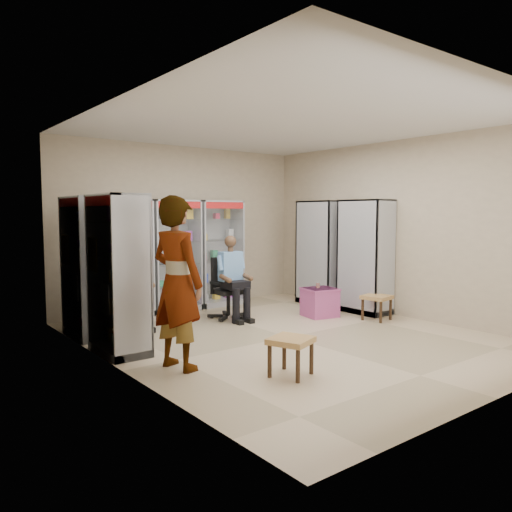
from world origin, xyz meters
TOP-DOWN VIEW (x-y plane):
  - floor at (0.00, 0.00)m, footprint 6.00×6.00m
  - room_shell at (0.00, 0.00)m, footprint 5.02×6.02m
  - cabinet_back_left at (-1.30, 2.73)m, footprint 0.90×0.50m
  - cabinet_back_mid at (-0.35, 2.73)m, footprint 0.90×0.50m
  - cabinet_back_right at (0.60, 2.73)m, footprint 0.90×0.50m
  - cabinet_right_far at (2.23, 1.60)m, footprint 0.90×0.50m
  - cabinet_right_near at (2.23, 0.50)m, footprint 0.90×0.50m
  - cabinet_left_far at (-2.23, 1.80)m, footprint 0.90×0.50m
  - cabinet_left_near at (-2.23, 0.70)m, footprint 0.90×0.50m
  - wooden_chair at (-1.55, 2.00)m, footprint 0.42×0.42m
  - seated_customer at (-1.55, 1.95)m, footprint 0.44×0.60m
  - office_chair at (0.04, 1.58)m, footprint 0.59×0.59m
  - seated_shopkeeper at (0.04, 1.53)m, footprint 0.47×0.62m
  - pink_trunk at (1.37, 0.75)m, footprint 0.59×0.58m
  - tea_glass at (1.37, 0.80)m, footprint 0.07×0.07m
  - woven_stool_a at (1.90, -0.03)m, footprint 0.48×0.48m
  - woven_stool_b at (-1.11, -1.28)m, footprint 0.55×0.55m
  - standing_man at (-1.95, -0.30)m, footprint 0.63×0.81m

SIDE VIEW (x-z plane):
  - floor at x=0.00m, z-range 0.00..0.00m
  - woven_stool_a at x=1.90m, z-range 0.00..0.41m
  - woven_stool_b at x=-1.11m, z-range 0.00..0.42m
  - pink_trunk at x=1.37m, z-range 0.00..0.49m
  - wooden_chair at x=-1.55m, z-range 0.00..0.94m
  - office_chair at x=0.04m, z-range 0.00..1.03m
  - tea_glass at x=1.37m, z-range 0.49..0.58m
  - seated_shopkeeper at x=0.04m, z-range 0.00..1.31m
  - seated_customer at x=-1.55m, z-range 0.00..1.34m
  - standing_man at x=-1.95m, z-range 0.00..1.96m
  - cabinet_back_left at x=-1.30m, z-range 0.00..2.00m
  - cabinet_back_mid at x=-0.35m, z-range 0.00..2.00m
  - cabinet_back_right at x=0.60m, z-range 0.00..2.00m
  - cabinet_right_far at x=2.23m, z-range 0.00..2.00m
  - cabinet_right_near at x=2.23m, z-range 0.00..2.00m
  - cabinet_left_far at x=-2.23m, z-range 0.00..2.00m
  - cabinet_left_near at x=-2.23m, z-range 0.00..2.00m
  - room_shell at x=0.00m, z-range 0.46..3.47m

